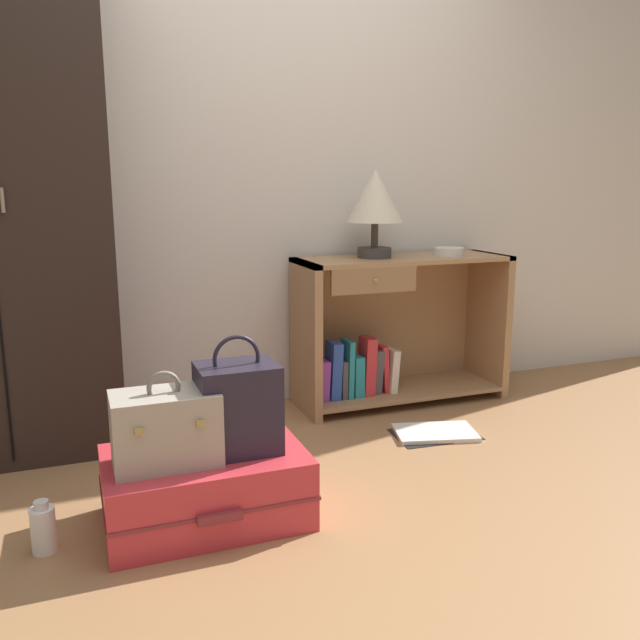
{
  "coord_description": "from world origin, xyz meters",
  "views": [
    {
      "loc": [
        -0.83,
        -1.71,
        1.12
      ],
      "look_at": [
        0.14,
        0.83,
        0.55
      ],
      "focal_mm": 36.97,
      "sensor_mm": 36.0,
      "label": 1
    }
  ],
  "objects": [
    {
      "name": "ground_plane",
      "position": [
        0.0,
        0.0,
        0.0
      ],
      "size": [
        9.0,
        9.0,
        0.0
      ],
      "primitive_type": "plane",
      "color": "#9E7047"
    },
    {
      "name": "back_wall",
      "position": [
        0.0,
        1.5,
        1.3
      ],
      "size": [
        6.4,
        0.1,
        2.6
      ],
      "primitive_type": "cube",
      "color": "silver",
      "rests_on": "ground_plane"
    },
    {
      "name": "bookshelf",
      "position": [
        0.69,
        1.25,
        0.37
      ],
      "size": [
        1.09,
        0.4,
        0.75
      ],
      "color": "#A37A51",
      "rests_on": "ground_plane"
    },
    {
      "name": "table_lamp",
      "position": [
        0.59,
        1.25,
        1.03
      ],
      "size": [
        0.28,
        0.28,
        0.43
      ],
      "color": "#3D3838",
      "rests_on": "bookshelf"
    },
    {
      "name": "bowl",
      "position": [
        0.98,
        1.19,
        0.77
      ],
      "size": [
        0.15,
        0.15,
        0.04
      ],
      "primitive_type": "cylinder",
      "color": "silver",
      "rests_on": "bookshelf"
    },
    {
      "name": "suitcase_large",
      "position": [
        -0.46,
        0.34,
        0.12
      ],
      "size": [
        0.67,
        0.45,
        0.24
      ],
      "color": "#D1333D",
      "rests_on": "ground_plane"
    },
    {
      "name": "train_case",
      "position": [
        -0.59,
        0.3,
        0.36
      ],
      "size": [
        0.33,
        0.21,
        0.31
      ],
      "color": "#A89E8E",
      "rests_on": "suitcase_large"
    },
    {
      "name": "handbag",
      "position": [
        -0.35,
        0.32,
        0.39
      ],
      "size": [
        0.26,
        0.2,
        0.4
      ],
      "color": "#231E2D",
      "rests_on": "suitcase_large"
    },
    {
      "name": "bottle",
      "position": [
        -0.97,
        0.32,
        0.08
      ],
      "size": [
        0.08,
        0.08,
        0.17
      ],
      "color": "white",
      "rests_on": "ground_plane"
    },
    {
      "name": "open_book_on_floor",
      "position": [
        0.66,
        0.73,
        0.01
      ],
      "size": [
        0.4,
        0.31,
        0.02
      ],
      "color": "white",
      "rests_on": "ground_plane"
    }
  ]
}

